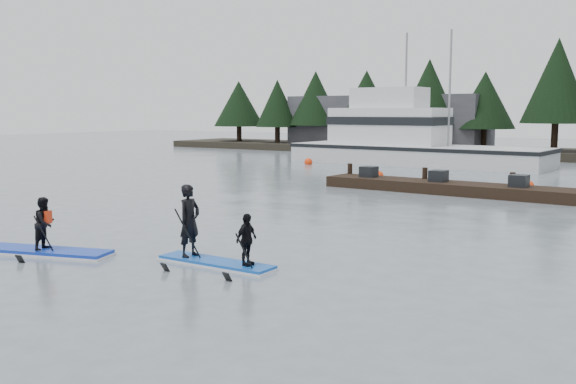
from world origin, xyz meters
The scene contains 11 objects.
ground centered at (0.00, 0.00, 0.00)m, with size 160.00×160.00×0.00m, color slate.
far_shore centered at (0.00, 42.00, 0.30)m, with size 70.00×8.00×0.60m, color #2D281E.
treeline centered at (0.00, 42.00, 0.00)m, with size 60.00×4.00×8.00m, color black, non-canonical shape.
waterfront_building centered at (-14.00, 44.00, 2.50)m, with size 18.00×6.00×5.00m, color #4C4C51.
fishing_boat_large centered at (-6.39, 30.88, 0.75)m, with size 17.74×5.78×9.90m.
floating_dock centered at (2.87, 16.76, 0.24)m, with size 14.54×1.94×0.48m, color black.
buoy_d centered at (3.90, 20.59, 0.00)m, with size 0.48×0.48×0.48m, color #FB390C.
buoy_a centered at (-11.89, 26.67, 0.00)m, with size 0.55×0.55×0.55m, color #FB390C.
buoy_b centered at (-3.98, 21.04, 0.00)m, with size 0.49×0.49×0.49m, color #FB390C.
paddleboard_solo centered at (-3.03, -0.53, 0.47)m, with size 3.49×1.81×1.88m.
paddleboard_duo centered at (1.14, 0.93, 0.68)m, with size 3.02×1.07×2.35m.
Camera 1 is at (10.78, -10.46, 3.58)m, focal length 40.00 mm.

